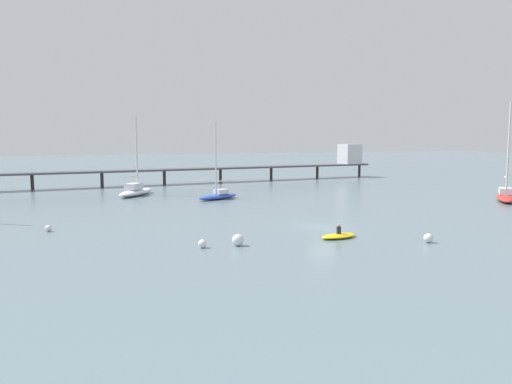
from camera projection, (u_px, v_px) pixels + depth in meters
The scene contains 10 objects.
ground_plane at pixel (322, 227), 43.50m from camera, with size 400.00×400.00×0.00m, color slate.
pier at pixel (260, 163), 90.68m from camera, with size 72.67×8.89×6.56m.
sailboat_blue at pixel (218, 194), 63.33m from camera, with size 6.37×4.14×9.81m.
sailboat_red at pixel (506, 195), 61.70m from camera, with size 7.15×7.37×12.22m.
sailboat_white at pixel (136, 190), 67.41m from camera, with size 6.72×8.06×10.70m.
dinghy_yellow at pixel (339, 236), 38.78m from camera, with size 3.30×1.81×1.14m.
mooring_buoy_near at pixel (203, 244), 35.32m from camera, with size 0.61×0.61×0.61m, color silver.
mooring_buoy_mid at pixel (428, 238), 37.07m from camera, with size 0.70×0.70×0.70m, color silver.
mooring_buoy_outer at pixel (238, 240), 35.99m from camera, with size 0.86×0.86×0.86m, color silver.
mooring_buoy_far at pixel (48, 228), 41.47m from camera, with size 0.55×0.55×0.55m, color silver.
Camera 1 is at (-21.14, -37.79, 7.78)m, focal length 34.91 mm.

